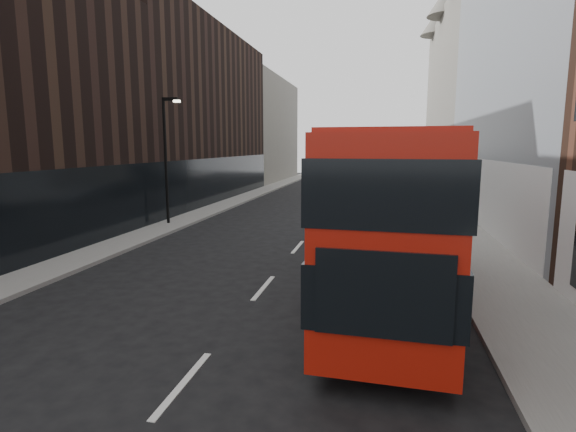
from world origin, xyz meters
The scene contains 12 objects.
sidewalk_right centered at (7.50, 25.00, 0.07)m, with size 3.00×80.00×0.15m, color slate.
sidewalk_left centered at (-8.00, 25.00, 0.07)m, with size 2.00×80.00×0.15m, color slate.
building_modern_block centered at (11.47, 21.00, 9.90)m, with size 5.03×22.00×20.00m.
building_victorian centered at (11.38, 44.00, 9.66)m, with size 6.50×24.00×21.00m.
building_left_mid centered at (-11.50, 30.00, 7.00)m, with size 5.00×24.00×14.00m, color black.
building_left_far centered at (-11.50, 52.00, 6.50)m, with size 5.00×20.00×13.00m, color slate.
street_lamp centered at (-8.22, 18.00, 4.18)m, with size 1.06×0.22×7.00m.
red_bus centered at (3.97, 7.88, 2.68)m, with size 3.38×12.08×4.83m.
grey_bus centered at (3.14, 42.22, 1.86)m, with size 3.17×10.86×3.47m.
car_a centered at (1.46, 16.93, 0.63)m, with size 1.48×3.69×1.26m, color black.
car_b centered at (1.04, 25.46, 0.73)m, with size 1.55×4.44×1.46m, color gray.
car_c centered at (1.77, 31.08, 0.66)m, with size 1.84×4.53×1.32m, color black.
Camera 1 is at (3.60, -5.43, 4.51)m, focal length 28.00 mm.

